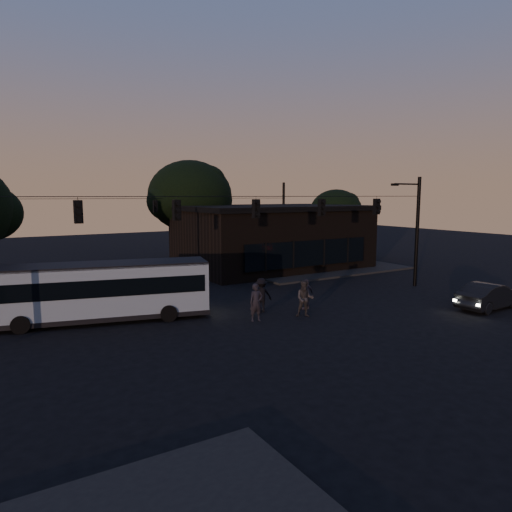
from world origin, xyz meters
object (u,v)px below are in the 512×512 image
building (272,237)px  pedestrian_b (305,299)px  pedestrian_a (256,302)px  pedestrian_d (261,295)px  bus (103,289)px  pedestrian_c (307,294)px  car (490,296)px

building → pedestrian_b: building is taller
pedestrian_a → pedestrian_d: (1.18, 1.40, -0.03)m
bus → pedestrian_c: bus is taller
pedestrian_c → pedestrian_d: pedestrian_d is taller
bus → car: size_ratio=2.39×
pedestrian_a → pedestrian_b: bearing=-3.2°
car → pedestrian_c: 10.15m
building → bus: bearing=-149.5°
building → pedestrian_d: building is taller
building → pedestrian_c: 14.89m
pedestrian_a → pedestrian_d: size_ratio=1.03×
car → pedestrian_b: pedestrian_b is taller
pedestrian_d → pedestrian_b: bearing=137.2°
pedestrian_c → bus: bearing=-33.0°
building → bus: building is taller
building → pedestrian_a: size_ratio=8.10×
bus → pedestrian_c: size_ratio=6.27×
pedestrian_b → pedestrian_c: size_ratio=1.12×
pedestrian_c → pedestrian_d: 2.57m
building → car: (2.19, -18.50, -1.98)m
bus → pedestrian_a: bearing=-17.9°
building → pedestrian_c: building is taller
bus → pedestrian_d: (7.68, -2.63, -0.71)m
bus → car: (18.81, -8.70, -0.90)m
pedestrian_a → bus: bearing=158.6°
pedestrian_a → pedestrian_d: 1.83m
pedestrian_b → building: bearing=98.3°
building → pedestrian_a: bearing=-126.2°
pedestrian_a → pedestrian_d: pedestrian_a is taller
pedestrian_b → bus: bearing=-171.3°
pedestrian_b → pedestrian_d: (-1.39, 2.02, -0.03)m
pedestrian_b → pedestrian_c: (1.05, 1.19, -0.11)m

